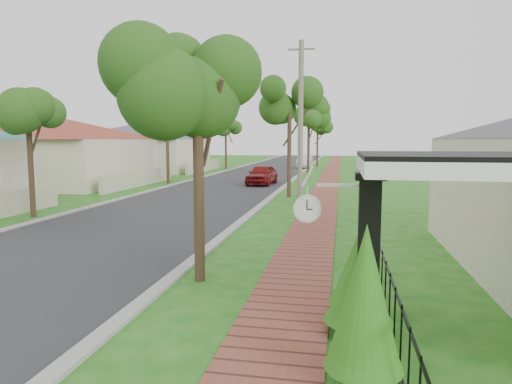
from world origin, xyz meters
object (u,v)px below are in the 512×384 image
Objects in this scene: utility_pole at (301,123)px; parked_car_red at (262,175)px; porch_post at (368,270)px; parked_car_white at (305,162)px; near_tree at (197,77)px; station_clock at (310,207)px.

parked_car_red is at bearing 110.41° from utility_pole.
utility_pole is at bearing 98.91° from porch_post.
parked_car_white reaches higher than parked_car_red.
near_tree is at bearing -89.10° from parked_car_white.
parked_car_white is at bearing 91.26° from near_tree.
parked_car_red is at bearing 101.61° from station_clock.
parked_car_white is 0.78× the size of near_tree.
porch_post reaches higher than parked_car_red.
parked_car_red is 0.94× the size of parked_car_white.
station_clock reaches higher than parked_car_red.
utility_pole is 14.14m from station_clock.
near_tree is at bearing -79.83° from parked_car_red.
near_tree is 4.98× the size of station_clock.
station_clock is (4.69, -22.82, 1.29)m from parked_car_red.
station_clock is at bearing -84.32° from utility_pole.
porch_post reaches higher than parked_car_white.
parked_car_white is (-4.15, 41.30, -0.44)m from porch_post.
porch_post is 5.17m from near_tree.
utility_pole reaches higher than parked_car_white.
near_tree is at bearing 142.81° from porch_post.
station_clock is (2.43, -2.10, -2.27)m from near_tree.
parked_car_red is at bearing 103.44° from porch_post.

